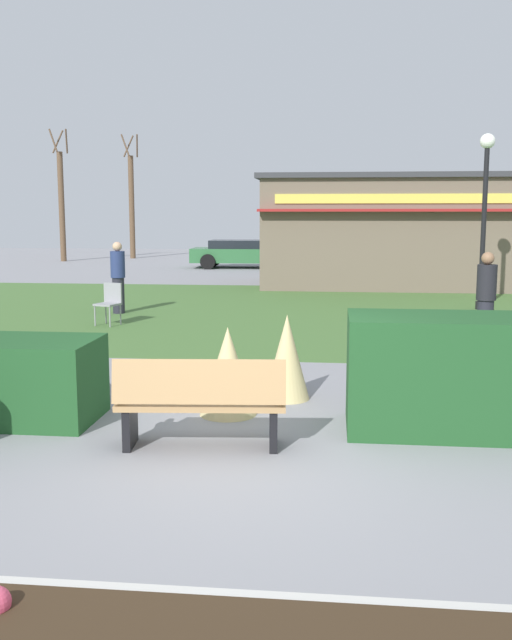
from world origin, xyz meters
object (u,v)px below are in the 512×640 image
Objects in this scene: parked_car_west_slot at (240,253)px; tree_right_bg at (62,204)px; person_strolling at (486,299)px; person_standing at (118,277)px; lamppost_far at (485,200)px; tree_center_bg at (132,204)px; cafe_chair_west at (110,300)px; park_bench at (201,402)px; food_kiosk at (407,231)px.

tree_right_bg is (-9.20, 3.31, 2.16)m from parked_car_west_slot.
person_standing is at bearing 59.53° from person_strolling.
tree_center_bg is at bearing 127.07° from lamppost_far.
lamppost_far is at bearing -59.00° from parked_car_west_slot.
parked_car_west_slot is at bearing -19.78° from tree_right_bg.
person_standing is (-0.35, 1.74, 0.33)m from cafe_chair_west.
parked_car_west_slot is (-7.65, 12.74, -2.02)m from lamppost_far.
parked_car_west_slot is 10.01m from tree_right_bg.
park_bench reaches higher than cafe_chair_west.
lamppost_far is at bearing -43.60° from tree_right_bg.
person_strolling is at bearing 175.90° from person_standing.
lamppost_far is (4.92, 11.14, 2.18)m from park_bench.
lamppost_far is 2.51× the size of person_standing.
tree_right_bg is at bearing 146.37° from food_kiosk.
tree_right_bg is (-16.85, 16.04, 0.14)m from lamppost_far.
parked_car_west_slot is at bearing 87.65° from cafe_chair_west.
person_standing is at bearing -135.35° from food_kiosk.
parked_car_west_slot is 0.67× the size of tree_right_bg.
food_kiosk is at bearing -114.60° from person_standing.
cafe_chair_west is at bearing -92.35° from parked_car_west_slot.
parked_car_west_slot is at bearing 132.17° from food_kiosk.
tree_right_bg reaches higher than cafe_chair_west.
parked_car_west_slot is at bearing -42.57° from tree_center_bg.
lamppost_far is 9.23m from cafe_chair_west.
tree_right_bg is (-15.60, 10.37, 1.02)m from food_kiosk.
person_standing is at bearing 101.28° from cafe_chair_west.
lamppost_far reaches higher than person_standing.
tree_right_bg reaches higher than parked_car_west_slot.
cafe_chair_west is 0.53× the size of person_strolling.
person_strolling is 0.27× the size of tree_center_bg.
tree_center_bg is at bearing -54.30° from person_standing.
park_bench is 10.21m from person_standing.
tree_right_bg reaches higher than lamppost_far.
food_kiosk is 11.56m from cafe_chair_west.
food_kiosk is (3.67, 16.81, 1.30)m from park_bench.
cafe_chair_west is 0.53× the size of person_standing.
cafe_chair_west is 0.21× the size of parked_car_west_slot.
person_standing is 0.40× the size of parked_car_west_slot.
cafe_chair_west is 7.59m from person_strolling.
parked_car_west_slot is (-6.70, 17.96, -0.22)m from person_strolling.
lamppost_far is 1.00× the size of parked_car_west_slot.
person_standing is (-8.66, -1.65, -1.80)m from lamppost_far.
parked_car_west_slot reaches higher than park_bench.
person_strolling is (7.36, -1.83, 0.33)m from cafe_chair_west.
park_bench is 1.03× the size of person_strolling.
person_strolling is at bearing -61.18° from tree_center_bg.
cafe_chair_west is at bearing 122.02° from person_standing.
tree_center_bg is at bearing 104.67° from cafe_chair_west.
person_standing is at bearing -94.02° from parked_car_west_slot.
cafe_chair_west is at bearing -157.81° from lamppost_far.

